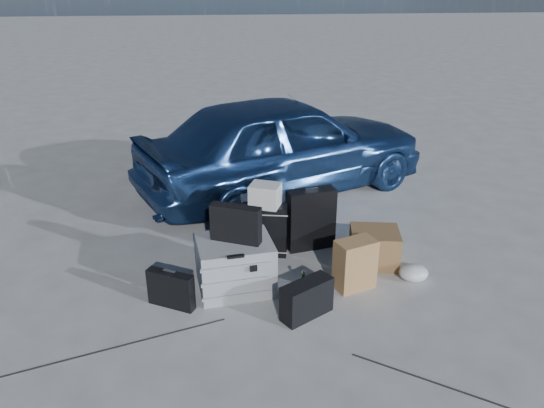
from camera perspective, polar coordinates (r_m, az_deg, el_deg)
The scene contains 16 objects.
ground at distance 4.53m, azimuth 3.29°, elevation -10.07°, with size 60.00×60.00×0.00m, color #B9B9B4.
car at distance 6.40m, azimuth 1.27°, elevation 6.43°, with size 1.43×3.55×1.21m, color #2F5691.
pelican_case at distance 4.55m, azimuth -3.99°, elevation -6.55°, with size 0.62×0.51×0.45m, color #96979B.
laptop_bag at distance 4.38m, azimuth -3.92°, elevation -2.13°, with size 0.42×0.11×0.32m, color black.
briefcase at distance 4.42m, azimuth -10.82°, elevation -9.02°, with size 0.40×0.09×0.31m, color black.
suitcase_left at distance 5.17m, azimuth 4.18°, elevation -1.62°, with size 0.47×0.17×0.61m, color black.
suitcase_right at distance 5.05m, azimuth -0.82°, elevation -2.83°, with size 0.43×0.15×0.51m, color black.
white_carton at distance 4.89m, azimuth -0.75°, elevation 0.94°, with size 0.27×0.21×0.21m, color silver.
duffel_bag at distance 5.48m, azimuth -0.88°, elevation -1.64°, with size 0.66×0.28×0.33m, color black.
flat_box_white at distance 5.41m, azimuth -0.94°, elevation 0.39°, with size 0.44×0.33×0.08m, color silver.
flat_box_black at distance 5.38m, azimuth -0.78°, elevation 1.05°, with size 0.27×0.20×0.06m, color black.
kraft_bag at distance 4.61m, azimuth 8.91°, elevation -6.42°, with size 0.34×0.20×0.45m, color #AF714C.
cardboard_box at distance 5.03m, azimuth 10.93°, elevation -4.57°, with size 0.44×0.39×0.33m, color #8D5D3D.
plastic_bag at distance 4.89m, azimuth 14.99°, elevation -7.16°, with size 0.26×0.22×0.14m, color silver.
messenger_bag at distance 4.25m, azimuth 3.76°, elevation -10.17°, with size 0.43×0.16×0.30m, color black.
green_bottle at distance 4.44m, azimuth 3.35°, elevation -8.80°, with size 0.07×0.07×0.27m, color #0D3412.
Camera 1 is at (-0.64, -3.70, 2.53)m, focal length 35.00 mm.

